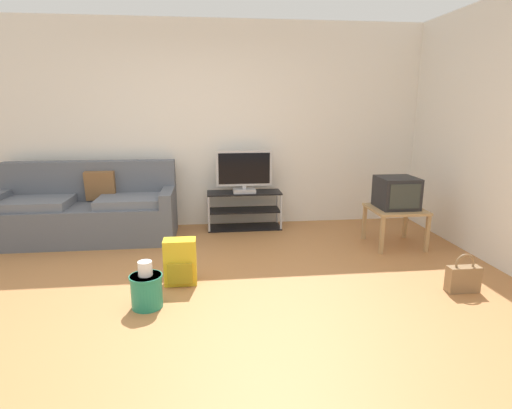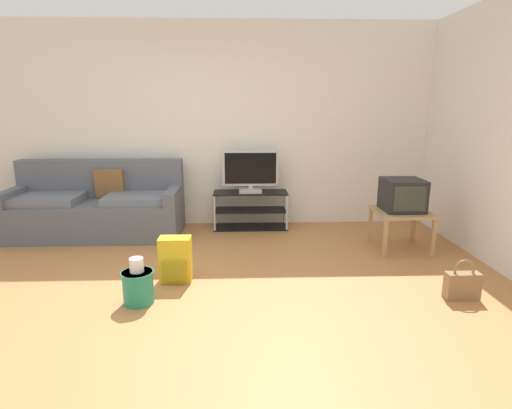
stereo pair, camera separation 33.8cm
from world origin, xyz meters
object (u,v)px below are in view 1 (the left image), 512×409
(cleaning_bucket, at_px, (146,288))
(handbag, at_px, (463,278))
(backpack, at_px, (180,262))
(couch, at_px, (88,211))
(flat_tv, at_px, (244,172))
(side_table, at_px, (396,213))
(crt_tv, at_px, (397,193))
(tv_stand, at_px, (244,210))

(cleaning_bucket, bearing_deg, handbag, -0.52)
(backpack, height_order, handbag, backpack)
(couch, relative_size, backpack, 4.94)
(flat_tv, height_order, side_table, flat_tv)
(backpack, bearing_deg, cleaning_bucket, -124.61)
(crt_tv, bearing_deg, tv_stand, 152.07)
(handbag, bearing_deg, tv_stand, 128.80)
(handbag, bearing_deg, crt_tv, 92.74)
(couch, xyz_separation_m, flat_tv, (1.96, 0.21, 0.42))
(tv_stand, bearing_deg, cleaning_bucket, -114.66)
(side_table, relative_size, backpack, 1.38)
(backpack, distance_m, cleaning_bucket, 0.51)
(tv_stand, relative_size, cleaning_bucket, 2.47)
(couch, bearing_deg, handbag, -27.81)
(couch, height_order, backpack, couch)
(handbag, bearing_deg, side_table, 92.78)
(flat_tv, distance_m, side_table, 1.96)
(flat_tv, height_order, backpack, flat_tv)
(couch, bearing_deg, side_table, -10.64)
(tv_stand, xyz_separation_m, cleaning_bucket, (-0.99, -2.17, -0.09))
(tv_stand, xyz_separation_m, side_table, (1.70, -0.92, 0.15))
(tv_stand, height_order, cleaning_bucket, tv_stand)
(tv_stand, xyz_separation_m, handbag, (1.76, -2.19, -0.12))
(handbag, bearing_deg, backpack, 169.43)
(cleaning_bucket, bearing_deg, couch, 116.44)
(flat_tv, bearing_deg, handbag, -50.92)
(tv_stand, xyz_separation_m, crt_tv, (1.70, -0.90, 0.39))
(crt_tv, relative_size, backpack, 1.01)
(couch, bearing_deg, flat_tv, 6.06)
(backpack, relative_size, cleaning_bucket, 1.08)
(flat_tv, relative_size, side_table, 1.24)
(handbag, bearing_deg, flat_tv, 129.08)
(couch, xyz_separation_m, handbag, (3.72, -1.96, -0.22))
(side_table, distance_m, handbag, 1.30)
(flat_tv, xyz_separation_m, crt_tv, (1.70, -0.88, -0.14))
(couch, relative_size, cleaning_bucket, 5.32)
(flat_tv, bearing_deg, couch, -173.94)
(crt_tv, bearing_deg, handbag, -87.26)
(side_table, height_order, backpack, side_table)
(side_table, xyz_separation_m, cleaning_bucket, (-2.69, -1.25, -0.23))
(couch, distance_m, flat_tv, 2.01)
(couch, xyz_separation_m, side_table, (3.66, -0.69, 0.05))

